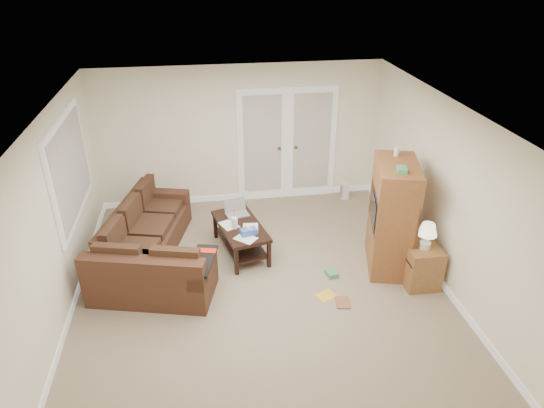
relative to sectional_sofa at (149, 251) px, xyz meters
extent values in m
plane|color=gray|center=(1.54, -0.73, -0.30)|extent=(5.50, 5.50, 0.00)
cube|color=white|center=(1.54, -0.73, 2.20)|extent=(5.00, 5.50, 0.02)
cube|color=white|center=(-0.96, -0.73, 0.95)|extent=(0.02, 5.50, 2.50)
cube|color=white|center=(4.04, -0.73, 0.95)|extent=(0.02, 5.50, 2.50)
cube|color=white|center=(1.54, 2.02, 0.95)|extent=(5.00, 0.02, 2.50)
cube|color=white|center=(1.54, -3.48, 0.95)|extent=(5.00, 0.02, 2.50)
cube|color=silver|center=(1.94, 1.99, 0.73)|extent=(0.90, 0.04, 2.13)
cube|color=silver|center=(2.84, 1.99, 0.73)|extent=(0.90, 0.04, 2.13)
cube|color=silver|center=(1.94, 1.97, 0.78)|extent=(0.68, 0.02, 1.80)
cube|color=silver|center=(2.84, 1.97, 0.78)|extent=(0.68, 0.02, 1.80)
cube|color=silver|center=(-0.93, 0.27, 1.25)|extent=(0.04, 1.92, 1.42)
cube|color=silver|center=(-0.90, 0.27, 1.25)|extent=(0.02, 1.74, 1.24)
cube|color=#492B1C|center=(-0.05, 0.49, -0.11)|extent=(1.31, 2.21, 0.38)
cube|color=#492B1C|center=(-0.34, 0.56, 0.27)|extent=(0.73, 2.06, 0.39)
cube|color=#492B1C|center=(0.18, 1.39, 0.18)|extent=(0.84, 0.41, 0.20)
cube|color=#432A1B|center=(0.02, 0.47, 0.13)|extent=(1.02, 2.05, 0.11)
cube|color=#492B1C|center=(0.08, -0.62, -0.11)|extent=(1.77, 1.19, 0.38)
cube|color=#492B1C|center=(0.01, -0.90, 0.27)|extent=(1.62, 0.62, 0.39)
cube|color=#492B1C|center=(0.76, -0.79, 0.18)|extent=(0.41, 0.84, 0.20)
cube|color=#432A1B|center=(0.10, -0.55, 0.13)|extent=(1.62, 0.91, 0.11)
cube|color=black|center=(0.76, -0.79, 0.29)|extent=(0.46, 0.77, 0.03)
cube|color=red|center=(0.81, -0.60, 0.31)|extent=(0.31, 0.18, 0.02)
cube|color=black|center=(1.36, 0.23, 0.15)|extent=(0.84, 1.28, 0.05)
cube|color=black|center=(1.36, 0.23, -0.14)|extent=(0.74, 1.18, 0.03)
cylinder|color=white|center=(1.26, 0.16, 0.27)|extent=(0.10, 0.10, 0.17)
cylinder|color=red|center=(1.26, 0.16, 0.43)|extent=(0.01, 0.01, 0.15)
cube|color=#385CB7|center=(1.45, -0.07, 0.23)|extent=(0.26, 0.18, 0.10)
cube|color=white|center=(1.38, 0.13, 0.18)|extent=(0.52, 0.71, 0.00)
cube|color=brown|center=(3.47, -0.43, 0.00)|extent=(0.79, 1.12, 0.61)
cube|color=brown|center=(3.47, -0.43, 1.11)|extent=(0.79, 1.12, 0.40)
cube|color=black|center=(3.45, -0.42, 0.56)|extent=(0.62, 0.71, 0.50)
cube|color=black|center=(3.21, -0.36, 0.58)|extent=(0.14, 0.51, 0.40)
cube|color=#45985F|center=(3.41, -0.67, 1.35)|extent=(0.16, 0.21, 0.06)
cylinder|color=white|center=(3.54, -0.14, 1.38)|extent=(0.07, 0.07, 0.12)
cube|color=brown|center=(3.74, -0.98, 0.00)|extent=(0.47, 0.47, 0.60)
cylinder|color=beige|center=(3.74, -0.98, 0.35)|extent=(0.15, 0.15, 0.09)
cylinder|color=beige|center=(3.74, -0.98, 0.46)|extent=(0.03, 0.03, 0.13)
cone|color=white|center=(3.74, -0.98, 0.59)|extent=(0.26, 0.26, 0.17)
cube|color=white|center=(3.46, 1.72, -0.14)|extent=(0.14, 0.12, 0.32)
cube|color=yellow|center=(2.39, -1.03, -0.30)|extent=(0.31, 0.29, 0.01)
cube|color=#45985F|center=(2.58, -0.60, -0.26)|extent=(0.17, 0.21, 0.07)
imported|color=brown|center=(2.48, -1.21, -0.29)|extent=(0.21, 0.27, 0.02)
camera|label=1|loc=(0.86, -6.09, 3.89)|focal=32.00mm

